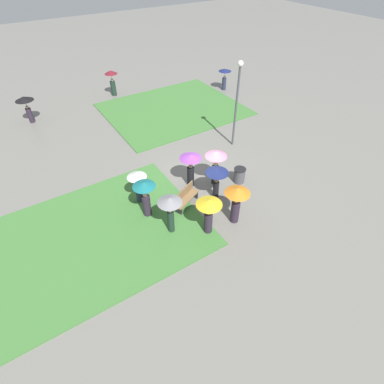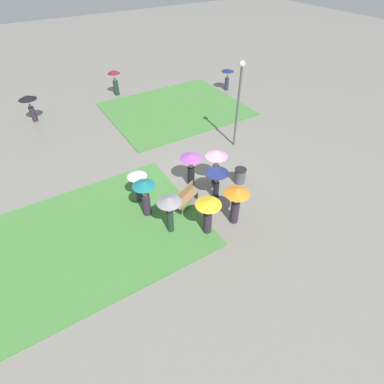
# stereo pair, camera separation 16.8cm
# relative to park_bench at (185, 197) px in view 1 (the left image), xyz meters

# --- Properties ---
(ground_plane) EXTENTS (90.00, 90.00, 0.00)m
(ground_plane) POSITION_rel_park_bench_xyz_m (1.43, 1.06, -0.46)
(ground_plane) COLOR slate
(lawn_patch_near) EXTENTS (9.08, 6.85, 0.06)m
(lawn_patch_near) POSITION_rel_park_bench_xyz_m (-4.32, 0.38, -0.43)
(lawn_patch_near) COLOR #427A38
(lawn_patch_near) RESTS_ON ground_plane
(lawn_patch_far) EXTENTS (9.47, 7.93, 0.06)m
(lawn_patch_far) POSITION_rel_park_bench_xyz_m (4.62, 9.22, -0.43)
(lawn_patch_far) COLOR #427A38
(lawn_patch_far) RESTS_ON ground_plane
(park_bench) EXTENTS (1.60, 1.04, 0.90)m
(park_bench) POSITION_rel_park_bench_xyz_m (0.00, 0.00, 0.00)
(park_bench) COLOR brown
(park_bench) RESTS_ON ground_plane
(lamp_post) EXTENTS (0.32, 0.32, 4.96)m
(lamp_post) POSITION_rel_park_bench_xyz_m (5.28, 3.07, 2.68)
(lamp_post) COLOR #474C51
(lamp_post) RESTS_ON ground_plane
(trash_bin) EXTENTS (0.62, 0.62, 0.81)m
(trash_bin) POSITION_rel_park_bench_xyz_m (3.28, 0.00, -0.05)
(trash_bin) COLOR #4C4C51
(trash_bin) RESTS_ON ground_plane
(crowd_person_teal) EXTENTS (1.01, 1.01, 1.93)m
(crowd_person_teal) POSITION_rel_park_bench_xyz_m (-1.83, 0.35, 0.83)
(crowd_person_teal) COLOR #2D2333
(crowd_person_teal) RESTS_ON ground_plane
(crowd_person_grey) EXTENTS (1.02, 1.02, 1.95)m
(crowd_person_grey) POSITION_rel_park_bench_xyz_m (-1.39, -1.11, 1.02)
(crowd_person_grey) COLOR #1E3328
(crowd_person_grey) RESTS_ON ground_plane
(crowd_person_yellow) EXTENTS (1.09, 1.09, 1.86)m
(crowd_person_yellow) POSITION_rel_park_bench_xyz_m (-0.08, -1.98, 0.87)
(crowd_person_yellow) COLOR #2D2333
(crowd_person_yellow) RESTS_ON ground_plane
(crowd_person_orange) EXTENTS (1.09, 1.09, 1.92)m
(crowd_person_orange) POSITION_rel_park_bench_xyz_m (1.30, -2.07, 0.91)
(crowd_person_orange) COLOR #2D2333
(crowd_person_orange) RESTS_ON ground_plane
(crowd_person_purple) EXTENTS (1.09, 1.09, 1.83)m
(crowd_person_purple) POSITION_rel_park_bench_xyz_m (1.02, 1.14, 0.83)
(crowd_person_purple) COLOR black
(crowd_person_purple) RESTS_ON ground_plane
(crowd_person_navy) EXTENTS (1.09, 1.09, 1.75)m
(crowd_person_navy) POSITION_rel_park_bench_xyz_m (1.51, -0.36, 0.90)
(crowd_person_navy) COLOR black
(crowd_person_navy) RESTS_ON ground_plane
(crowd_person_pink) EXTENTS (1.09, 1.09, 1.97)m
(crowd_person_pink) POSITION_rel_park_bench_xyz_m (2.13, 0.58, 1.01)
(crowd_person_pink) COLOR #1E3328
(crowd_person_pink) RESTS_ON ground_plane
(crowd_person_white) EXTENTS (0.90, 0.90, 1.74)m
(crowd_person_white) POSITION_rel_park_bench_xyz_m (-1.71, 1.39, 0.75)
(crowd_person_white) COLOR #282D47
(crowd_person_white) RESTS_ON ground_plane
(lone_walker_far_path) EXTENTS (1.16, 1.16, 1.82)m
(lone_walker_far_path) POSITION_rel_park_bench_xyz_m (-4.52, 12.74, 0.92)
(lone_walker_far_path) COLOR #2D2333
(lone_walker_far_path) RESTS_ON ground_plane
(lone_walker_mid_plaza) EXTENTS (1.02, 1.02, 1.68)m
(lone_walker_mid_plaza) POSITION_rel_park_bench_xyz_m (10.00, 10.17, 0.72)
(lone_walker_mid_plaza) COLOR #282D47
(lone_walker_mid_plaza) RESTS_ON ground_plane
(lone_walker_near_lawn) EXTENTS (0.97, 0.97, 1.94)m
(lone_walker_near_lawn) POSITION_rel_park_bench_xyz_m (1.93, 13.98, 0.82)
(lone_walker_near_lawn) COLOR #1E3328
(lone_walker_near_lawn) RESTS_ON ground_plane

